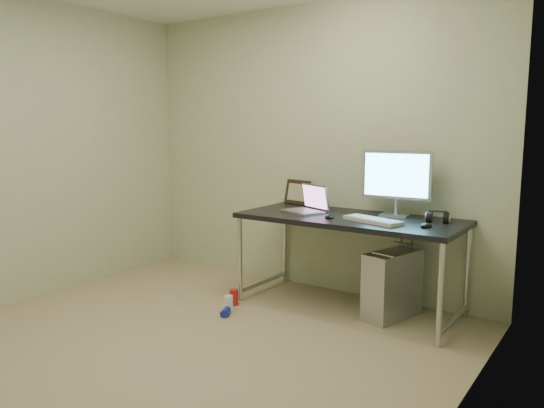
{
  "coord_description": "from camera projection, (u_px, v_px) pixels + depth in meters",
  "views": [
    {
      "loc": [
        2.41,
        -2.35,
        1.45
      ],
      "look_at": [
        0.1,
        1.02,
        0.85
      ],
      "focal_mm": 35.0,
      "sensor_mm": 36.0,
      "label": 1
    }
  ],
  "objects": [
    {
      "name": "mouse_right",
      "position": [
        426.0,
        224.0,
        3.71
      ],
      "size": [
        0.08,
        0.12,
        0.04
      ],
      "primitive_type": "ellipsoid",
      "rotation": [
        0.0,
        0.0,
        -0.1
      ],
      "color": "black",
      "rests_on": "desk"
    },
    {
      "name": "wall_left",
      "position": [
        12.0,
        151.0,
        4.27
      ],
      "size": [
        0.02,
        3.5,
        2.5
      ],
      "primitive_type": "cube",
      "color": "beige",
      "rests_on": "ground"
    },
    {
      "name": "can_white",
      "position": [
        228.0,
        304.0,
        4.17
      ],
      "size": [
        0.1,
        0.1,
        0.13
      ],
      "primitive_type": "cylinder",
      "rotation": [
        0.0,
        0.0,
        0.49
      ],
      "color": "white",
      "rests_on": "ground"
    },
    {
      "name": "can_blue",
      "position": [
        226.0,
        312.0,
        4.09
      ],
      "size": [
        0.1,
        0.12,
        0.06
      ],
      "primitive_type": "cylinder",
      "rotation": [
        1.57,
        0.0,
        0.41
      ],
      "color": "#1920C6",
      "rests_on": "ground"
    },
    {
      "name": "monitor",
      "position": [
        397.0,
        178.0,
        4.13
      ],
      "size": [
        0.55,
        0.17,
        0.52
      ],
      "rotation": [
        0.0,
        0.0,
        0.06
      ],
      "color": "#B3B3BA",
      "rests_on": "desk"
    },
    {
      "name": "can_red",
      "position": [
        234.0,
        297.0,
        4.33
      ],
      "size": [
        0.08,
        0.08,
        0.13
      ],
      "primitive_type": "cylinder",
      "rotation": [
        0.0,
        0.0,
        0.18
      ],
      "color": "red",
      "rests_on": "ground"
    },
    {
      "name": "webcam",
      "position": [
        325.0,
        198.0,
        4.59
      ],
      "size": [
        0.05,
        0.04,
        0.12
      ],
      "rotation": [
        0.0,
        0.0,
        0.31
      ],
      "color": "silver",
      "rests_on": "desk"
    },
    {
      "name": "cable_a",
      "position": [
        402.0,
        257.0,
        4.3
      ],
      "size": [
        0.01,
        0.16,
        0.69
      ],
      "primitive_type": "cylinder",
      "rotation": [
        0.21,
        0.0,
        0.0
      ],
      "color": "black",
      "rests_on": "ground"
    },
    {
      "name": "wall_back",
      "position": [
        309.0,
        149.0,
        4.72
      ],
      "size": [
        3.5,
        0.02,
        2.5
      ],
      "primitive_type": "cube",
      "color": "beige",
      "rests_on": "ground"
    },
    {
      "name": "desk",
      "position": [
        350.0,
        226.0,
        4.16
      ],
      "size": [
        1.74,
        0.76,
        0.75
      ],
      "color": "black",
      "rests_on": "ground"
    },
    {
      "name": "wall_right",
      "position": [
        451.0,
        173.0,
        2.32
      ],
      "size": [
        0.02,
        3.5,
        2.5
      ],
      "primitive_type": "cube",
      "color": "beige",
      "rests_on": "ground"
    },
    {
      "name": "cable_b",
      "position": [
        412.0,
        262.0,
        4.23
      ],
      "size": [
        0.02,
        0.11,
        0.71
      ],
      "primitive_type": "cylinder",
      "rotation": [
        0.14,
        0.0,
        0.09
      ],
      "color": "black",
      "rests_on": "ground"
    },
    {
      "name": "picture_frame",
      "position": [
        297.0,
        192.0,
        4.8
      ],
      "size": [
        0.28,
        0.13,
        0.22
      ],
      "primitive_type": "cube",
      "rotation": [
        -0.21,
        0.0,
        -0.2
      ],
      "color": "black",
      "rests_on": "desk"
    },
    {
      "name": "tower_computer",
      "position": [
        392.0,
        285.0,
        4.03
      ],
      "size": [
        0.33,
        0.53,
        0.55
      ],
      "rotation": [
        0.0,
        0.0,
        -0.25
      ],
      "color": "#ADADB2",
      "rests_on": "ground"
    },
    {
      "name": "mouse_left",
      "position": [
        329.0,
        216.0,
        4.09
      ],
      "size": [
        0.1,
        0.12,
        0.04
      ],
      "primitive_type": "ellipsoid",
      "rotation": [
        0.0,
        0.0,
        0.32
      ],
      "color": "black",
      "rests_on": "desk"
    },
    {
      "name": "keyboard",
      "position": [
        373.0,
        220.0,
        3.91
      ],
      "size": [
        0.48,
        0.28,
        0.03
      ],
      "primitive_type": "cube",
      "rotation": [
        0.0,
        0.0,
        -0.3
      ],
      "color": "silver",
      "rests_on": "desk"
    },
    {
      "name": "floor",
      "position": [
        172.0,
        349.0,
        3.48
      ],
      "size": [
        3.5,
        3.5,
        0.0
      ],
      "primitive_type": "plane",
      "color": "tan",
      "rests_on": "ground"
    },
    {
      "name": "laptop",
      "position": [
        307.0,
        206.0,
        4.35
      ],
      "size": [
        0.4,
        0.37,
        0.23
      ],
      "rotation": [
        0.0,
        0.0,
        -0.39
      ],
      "color": "#B3B3BA",
      "rests_on": "desk"
    },
    {
      "name": "headphones",
      "position": [
        438.0,
        218.0,
        3.9
      ],
      "size": [
        0.18,
        0.11,
        0.11
      ],
      "rotation": [
        0.0,
        0.0,
        0.21
      ],
      "color": "black",
      "rests_on": "desk"
    }
  ]
}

